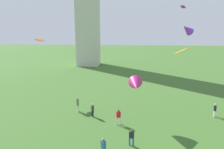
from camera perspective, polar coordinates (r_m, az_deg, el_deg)
The scene contains 11 objects.
person_0 at distance 29.29m, azimuth 25.94°, elevation -8.44°, with size 0.34×0.52×1.71m.
person_1 at distance 24.47m, azimuth 1.74°, elevation -11.10°, with size 0.54×0.40×1.81m.
person_2 at distance 28.27m, azimuth -9.21°, elevation -7.88°, with size 0.39×0.55×1.81m.
person_3 at distance 19.09m, azimuth -2.35°, elevation -18.73°, with size 0.49×0.51×1.73m.
person_4 at distance 26.57m, azimuth -5.29°, elevation -9.31°, with size 0.43×0.51×1.69m.
person_5 at distance 20.65m, azimuth 5.26°, elevation -16.28°, with size 0.49×0.37×1.65m.
kite_flying_0 at distance 23.35m, azimuth 6.46°, elevation -2.85°, with size 1.65×2.37×1.74m.
kite_flying_1 at distance 35.44m, azimuth -18.90°, elevation 8.85°, with size 1.09×1.58×0.46m.
kite_flying_3 at distance 35.89m, azimuth 18.58°, elevation 16.89°, with size 1.00×1.06×0.41m.
kite_flying_5 at distance 29.34m, azimuth 19.51°, elevation 11.45°, with size 2.08×1.86×1.65m.
kite_flying_7 at distance 26.97m, azimuth 18.18°, elevation 5.99°, with size 1.80×1.64×0.88m.
Camera 1 is at (-0.55, -4.49, 11.00)m, focal length 33.98 mm.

